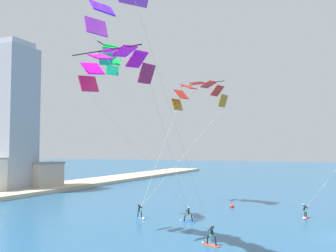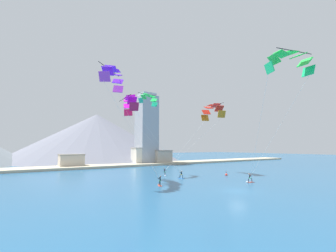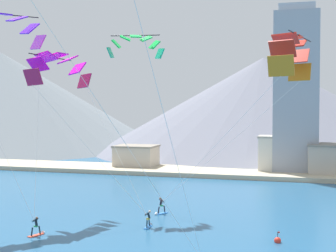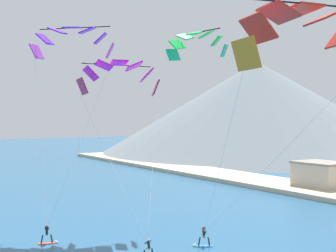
{
  "view_description": "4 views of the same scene",
  "coord_description": "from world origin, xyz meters",
  "px_view_note": "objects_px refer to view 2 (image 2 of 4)",
  "views": [
    {
      "loc": [
        -36.23,
        0.54,
        7.68
      ],
      "look_at": [
        0.91,
        17.28,
        10.18
      ],
      "focal_mm": 40.0,
      "sensor_mm": 36.0,
      "label": 1
    },
    {
      "loc": [
        -26.83,
        -22.58,
        6.33
      ],
      "look_at": [
        -3.74,
        12.7,
        10.35
      ],
      "focal_mm": 24.0,
      "sensor_mm": 36.0,
      "label": 2
    },
    {
      "loc": [
        14.04,
        -24.67,
        10.72
      ],
      "look_at": [
        2.3,
        16.87,
        9.09
      ],
      "focal_mm": 50.0,
      "sensor_mm": 36.0,
      "label": 3
    },
    {
      "loc": [
        31.52,
        -2.74,
        10.79
      ],
      "look_at": [
        -2.38,
        18.88,
        9.99
      ],
      "focal_mm": 50.0,
      "sensor_mm": 36.0,
      "label": 4
    }
  ],
  "objects_px": {
    "kitesurfer_near_trail": "(165,174)",
    "parafoil_kite_near_trail": "(212,110)",
    "kitesurfer_mid_center": "(160,183)",
    "kitesurfer_far_left": "(181,176)",
    "parafoil_kite_far_left": "(130,103)",
    "kitesurfer_near_lead": "(249,180)",
    "race_marker_buoy": "(226,175)",
    "parafoil_kite_distant_high_outer": "(149,98)",
    "parafoil_kite_near_lead": "(290,61)",
    "parafoil_kite_mid_center": "(113,76)"
  },
  "relations": [
    {
      "from": "kitesurfer_near_trail",
      "to": "parafoil_kite_near_trail",
      "type": "xyz_separation_m",
      "value": [
        12.7,
        -2.32,
        15.14
      ]
    },
    {
      "from": "kitesurfer_mid_center",
      "to": "kitesurfer_far_left",
      "type": "xyz_separation_m",
      "value": [
        8.16,
        5.19,
        -0.05
      ]
    },
    {
      "from": "kitesurfer_mid_center",
      "to": "parafoil_kite_far_left",
      "type": "height_order",
      "value": "parafoil_kite_far_left"
    },
    {
      "from": "kitesurfer_near_lead",
      "to": "race_marker_buoy",
      "type": "relative_size",
      "value": 1.74
    },
    {
      "from": "parafoil_kite_far_left",
      "to": "parafoil_kite_near_trail",
      "type": "bearing_deg",
      "value": 0.84
    },
    {
      "from": "kitesurfer_mid_center",
      "to": "race_marker_buoy",
      "type": "bearing_deg",
      "value": 9.48
    },
    {
      "from": "kitesurfer_near_trail",
      "to": "parafoil_kite_distant_high_outer",
      "type": "xyz_separation_m",
      "value": [
        -3.23,
        1.82,
        17.06
      ]
    },
    {
      "from": "kitesurfer_mid_center",
      "to": "parafoil_kite_far_left",
      "type": "distance_m",
      "value": 16.54
    },
    {
      "from": "kitesurfer_mid_center",
      "to": "parafoil_kite_near_lead",
      "type": "bearing_deg",
      "value": -55.26
    },
    {
      "from": "kitesurfer_near_lead",
      "to": "parafoil_kite_mid_center",
      "type": "distance_m",
      "value": 30.52
    },
    {
      "from": "parafoil_kite_distant_high_outer",
      "to": "kitesurfer_near_lead",
      "type": "bearing_deg",
      "value": -59.34
    },
    {
      "from": "parafoil_kite_distant_high_outer",
      "to": "race_marker_buoy",
      "type": "distance_m",
      "value": 24.78
    },
    {
      "from": "kitesurfer_near_trail",
      "to": "parafoil_kite_distant_high_outer",
      "type": "bearing_deg",
      "value": 150.62
    },
    {
      "from": "parafoil_kite_mid_center",
      "to": "parafoil_kite_distant_high_outer",
      "type": "relative_size",
      "value": 3.23
    },
    {
      "from": "parafoil_kite_near_trail",
      "to": "kitesurfer_far_left",
      "type": "bearing_deg",
      "value": -166.73
    },
    {
      "from": "parafoil_kite_near_lead",
      "to": "parafoil_kite_far_left",
      "type": "bearing_deg",
      "value": 119.35
    },
    {
      "from": "kitesurfer_mid_center",
      "to": "parafoil_kite_far_left",
      "type": "bearing_deg",
      "value": 105.85
    },
    {
      "from": "parafoil_kite_near_lead",
      "to": "parafoil_kite_far_left",
      "type": "height_order",
      "value": "parafoil_kite_near_lead"
    },
    {
      "from": "parafoil_kite_near_lead",
      "to": "parafoil_kite_far_left",
      "type": "relative_size",
      "value": 1.23
    },
    {
      "from": "parafoil_kite_mid_center",
      "to": "parafoil_kite_far_left",
      "type": "xyz_separation_m",
      "value": [
        4.52,
        3.02,
        -3.79
      ]
    },
    {
      "from": "parafoil_kite_mid_center",
      "to": "kitesurfer_far_left",
      "type": "bearing_deg",
      "value": 1.84
    },
    {
      "from": "kitesurfer_mid_center",
      "to": "parafoil_kite_near_lead",
      "type": "height_order",
      "value": "parafoil_kite_near_lead"
    },
    {
      "from": "kitesurfer_far_left",
      "to": "race_marker_buoy",
      "type": "xyz_separation_m",
      "value": [
        11.44,
        -1.92,
        -0.28
      ]
    },
    {
      "from": "parafoil_kite_mid_center",
      "to": "kitesurfer_near_lead",
      "type": "bearing_deg",
      "value": -26.18
    },
    {
      "from": "kitesurfer_mid_center",
      "to": "parafoil_kite_mid_center",
      "type": "bearing_deg",
      "value": 144.92
    },
    {
      "from": "kitesurfer_near_lead",
      "to": "parafoil_kite_far_left",
      "type": "bearing_deg",
      "value": 141.62
    },
    {
      "from": "kitesurfer_near_lead",
      "to": "parafoil_kite_near_lead",
      "type": "bearing_deg",
      "value": -110.46
    },
    {
      "from": "kitesurfer_near_trail",
      "to": "parafoil_kite_near_trail",
      "type": "bearing_deg",
      "value": -10.36
    },
    {
      "from": "parafoil_kite_near_lead",
      "to": "parafoil_kite_near_trail",
      "type": "bearing_deg",
      "value": 69.92
    },
    {
      "from": "kitesurfer_near_lead",
      "to": "kitesurfer_far_left",
      "type": "xyz_separation_m",
      "value": [
        -7.08,
        11.27,
        -0.03
      ]
    },
    {
      "from": "kitesurfer_far_left",
      "to": "parafoil_kite_mid_center",
      "type": "height_order",
      "value": "parafoil_kite_mid_center"
    },
    {
      "from": "parafoil_kite_near_lead",
      "to": "race_marker_buoy",
      "type": "height_order",
      "value": "parafoil_kite_near_lead"
    },
    {
      "from": "parafoil_kite_near_lead",
      "to": "parafoil_kite_mid_center",
      "type": "distance_m",
      "value": 27.82
    },
    {
      "from": "parafoil_kite_near_lead",
      "to": "parafoil_kite_mid_center",
      "type": "height_order",
      "value": "parafoil_kite_mid_center"
    },
    {
      "from": "parafoil_kite_mid_center",
      "to": "kitesurfer_mid_center",
      "type": "bearing_deg",
      "value": -35.08
    },
    {
      "from": "kitesurfer_far_left",
      "to": "kitesurfer_mid_center",
      "type": "bearing_deg",
      "value": -147.53
    },
    {
      "from": "kitesurfer_near_trail",
      "to": "kitesurfer_mid_center",
      "type": "distance_m",
      "value": 12.89
    },
    {
      "from": "parafoil_kite_mid_center",
      "to": "kitesurfer_near_trail",
      "type": "bearing_deg",
      "value": 21.56
    },
    {
      "from": "parafoil_kite_near_lead",
      "to": "parafoil_kite_distant_high_outer",
      "type": "distance_m",
      "value": 29.47
    },
    {
      "from": "kitesurfer_near_lead",
      "to": "race_marker_buoy",
      "type": "height_order",
      "value": "kitesurfer_near_lead"
    },
    {
      "from": "parafoil_kite_mid_center",
      "to": "parafoil_kite_far_left",
      "type": "distance_m",
      "value": 6.62
    },
    {
      "from": "kitesurfer_far_left",
      "to": "parafoil_kite_distant_high_outer",
      "type": "distance_m",
      "value": 18.88
    },
    {
      "from": "kitesurfer_far_left",
      "to": "parafoil_kite_distant_high_outer",
      "type": "xyz_separation_m",
      "value": [
        -3.76,
        7.01,
        17.13
      ]
    },
    {
      "from": "kitesurfer_near_trail",
      "to": "parafoil_kite_far_left",
      "type": "bearing_deg",
      "value": -164.91
    },
    {
      "from": "parafoil_kite_near_trail",
      "to": "kitesurfer_near_trail",
      "type": "bearing_deg",
      "value": 169.64
    },
    {
      "from": "kitesurfer_near_lead",
      "to": "parafoil_kite_near_lead",
      "type": "xyz_separation_m",
      "value": [
        -3.86,
        -10.34,
        17.98
      ]
    },
    {
      "from": "parafoil_kite_near_trail",
      "to": "parafoil_kite_near_lead",
      "type": "bearing_deg",
      "value": -110.08
    },
    {
      "from": "kitesurfer_far_left",
      "to": "parafoil_kite_near_trail",
      "type": "xyz_separation_m",
      "value": [
        12.17,
        2.87,
        15.2
      ]
    },
    {
      "from": "parafoil_kite_distant_high_outer",
      "to": "parafoil_kite_near_trail",
      "type": "bearing_deg",
      "value": -14.57
    },
    {
      "from": "parafoil_kite_far_left",
      "to": "parafoil_kite_near_lead",
      "type": "bearing_deg",
      "value": -60.65
    }
  ]
}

